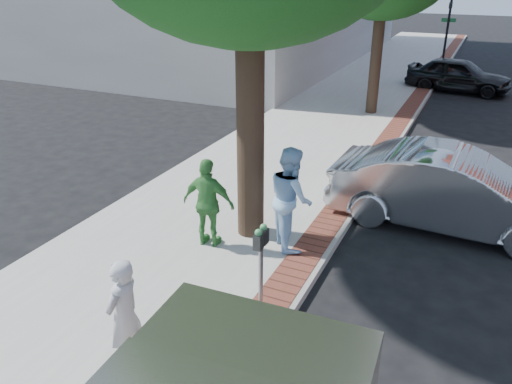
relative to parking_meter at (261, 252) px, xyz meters
The scene contains 12 objects.
ground 1.40m from the parking_meter, 152.74° to the left, with size 120.00×120.00×0.00m, color black.
sidewalk 8.66m from the parking_meter, 104.33° to the left, with size 5.00×60.00×0.15m, color #9E9991.
brick_strip 8.39m from the parking_meter, 89.49° to the left, with size 0.60×60.00×0.01m, color brown.
curb 8.41m from the parking_meter, 87.09° to the left, with size 0.10×60.00×0.15m, color gray.
office_base 26.17m from the parking_meter, 121.40° to the left, with size 18.20×22.20×4.00m, color gray.
signal_near 22.35m from the parking_meter, 89.30° to the left, with size 0.70×0.15×3.80m.
parking_meter is the anchor object (origin of this frame).
person_gray 2.13m from the parking_meter, 120.89° to the right, with size 0.60×0.39×1.64m, color #ADAEB2.
person_officer 2.12m from the parking_meter, 99.25° to the left, with size 0.95×0.74×1.96m, color #95C2E7.
person_green 2.26m from the parking_meter, 140.01° to the left, with size 1.02×0.42×1.74m, color #418C3F.
sedan_silver 5.03m from the parking_meter, 62.18° to the left, with size 1.74×4.99×1.65m, color silver.
bg_car 17.93m from the parking_meter, 85.58° to the left, with size 1.74×4.34×1.48m, color black.
Camera 1 is at (3.22, -6.09, 5.02)m, focal length 35.00 mm.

